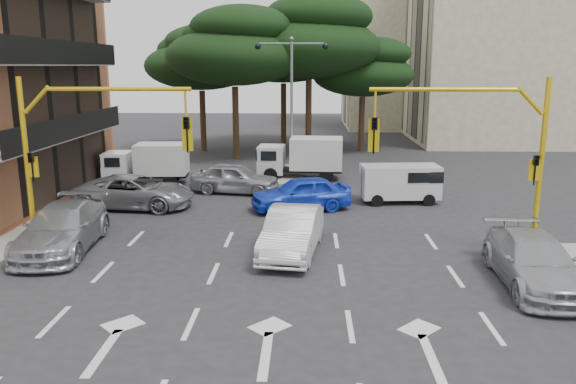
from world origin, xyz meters
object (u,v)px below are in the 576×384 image
at_px(signal_mast_left, 77,141).
at_px(car_white_hatch, 292,231).
at_px(car_silver_parked, 534,261).
at_px(box_truck_b, 301,158).
at_px(car_silver_wagon, 62,228).
at_px(street_lamp_center, 292,82).
at_px(car_silver_cross_a, 135,192).
at_px(van_white, 400,184).
at_px(car_blue_compact, 301,194).
at_px(signal_mast_right, 488,143).
at_px(car_silver_cross_b, 235,178).
at_px(box_truck_a, 147,164).

bearing_deg(signal_mast_left, car_white_hatch, 0.32).
xyz_separation_m(car_silver_parked, box_truck_b, (-7.03, 15.64, 0.46)).
bearing_deg(car_white_hatch, car_silver_wagon, -172.72).
bearing_deg(street_lamp_center, car_silver_wagon, -118.87).
distance_m(car_silver_cross_a, van_white, 12.30).
xyz_separation_m(signal_mast_left, car_blue_compact, (7.45, 5.98, -3.12)).
xyz_separation_m(signal_mast_left, car_silver_wagon, (-0.84, 0.14, -3.09)).
xyz_separation_m(signal_mast_right, car_silver_wagon, (-14.45, 0.14, -3.09)).
bearing_deg(car_silver_cross_b, car_silver_cross_a, 137.77).
bearing_deg(car_silver_cross_b, car_silver_wagon, 162.30).
height_order(car_silver_parked, box_truck_b, box_truck_b).
height_order(signal_mast_left, car_silver_cross_a, signal_mast_left).
relative_size(car_silver_parked, van_white, 1.40).
distance_m(signal_mast_left, car_white_hatch, 7.85).
relative_size(signal_mast_right, box_truck_a, 1.33).
xyz_separation_m(car_silver_cross_a, car_silver_parked, (14.52, -8.74, -0.01)).
distance_m(signal_mast_left, car_silver_cross_a, 6.91).
height_order(van_white, box_truck_b, box_truck_b).
distance_m(car_white_hatch, car_silver_wagon, 8.06).
height_order(car_blue_compact, box_truck_b, box_truck_b).
height_order(car_silver_wagon, box_truck_b, box_truck_b).
xyz_separation_m(car_blue_compact, car_silver_wagon, (-8.29, -5.84, 0.03)).
xyz_separation_m(car_white_hatch, van_white, (4.88, 7.58, 0.13)).
xyz_separation_m(car_silver_cross_a, van_white, (12.21, 1.47, 0.16)).
distance_m(street_lamp_center, box_truck_b, 4.38).
xyz_separation_m(signal_mast_left, street_lamp_center, (6.80, 14.01, 1.54)).
bearing_deg(car_white_hatch, box_truck_b, 97.29).
distance_m(car_silver_parked, box_truck_b, 17.15).
xyz_separation_m(signal_mast_right, street_lamp_center, (-6.80, 14.01, 1.54)).
distance_m(car_white_hatch, box_truck_b, 13.03).
bearing_deg(signal_mast_left, box_truck_b, 60.55).
height_order(street_lamp_center, car_white_hatch, street_lamp_center).
relative_size(signal_mast_left, box_truck_a, 1.33).
bearing_deg(car_silver_wagon, box_truck_b, 53.02).
distance_m(car_silver_wagon, car_silver_cross_a, 6.06).
distance_m(street_lamp_center, car_blue_compact, 9.31).
distance_m(signal_mast_left, box_truck_b, 15.24).
bearing_deg(box_truck_b, car_silver_parked, -152.67).
relative_size(signal_mast_right, car_silver_parked, 1.19).
bearing_deg(signal_mast_left, car_silver_wagon, 170.61).
relative_size(car_silver_cross_a, car_silver_parked, 1.06).
bearing_deg(van_white, car_silver_wagon, -64.42).
xyz_separation_m(van_white, box_truck_b, (-4.73, 5.43, 0.29)).
height_order(car_silver_cross_a, van_white, van_white).
xyz_separation_m(street_lamp_center, car_silver_parked, (7.60, -16.59, -4.69)).
distance_m(signal_mast_left, car_silver_wagon, 3.21).
distance_m(car_silver_wagon, van_white, 14.95).
relative_size(street_lamp_center, box_truck_b, 1.60).
distance_m(signal_mast_right, box_truck_a, 18.69).
distance_m(car_silver_cross_a, box_truck_b, 10.19).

